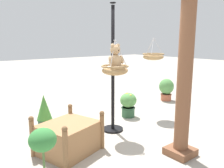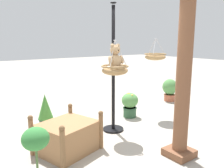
% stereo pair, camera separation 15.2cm
% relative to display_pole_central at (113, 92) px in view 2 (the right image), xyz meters
% --- Properties ---
extents(ground_plane, '(40.00, 40.00, 0.00)m').
position_rel_display_pole_central_xyz_m(ground_plane, '(0.19, 0.15, -0.84)').
color(ground_plane, '#A8A093').
extents(display_pole_central, '(0.44, 0.44, 2.64)m').
position_rel_display_pole_central_xyz_m(display_pole_central, '(0.00, 0.00, 0.00)').
color(display_pole_central, black).
rests_on(display_pole_central, ground).
extents(hanging_basket_with_teddy, '(0.53, 0.53, 0.67)m').
position_rel_display_pole_central_xyz_m(hanging_basket_with_teddy, '(0.15, 0.25, 0.51)').
color(hanging_basket_with_teddy, '#A37F51').
extents(teddy_bear, '(0.34, 0.31, 0.50)m').
position_rel_display_pole_central_xyz_m(teddy_bear, '(0.15, 0.27, 0.72)').
color(teddy_bear, tan).
extents(hanging_basket_left_high, '(0.53, 0.53, 0.53)m').
position_rel_display_pole_central_xyz_m(hanging_basket_left_high, '(-1.39, -0.14, 0.68)').
color(hanging_basket_left_high, '#A37F51').
extents(greenhouse_pillar_right, '(0.45, 0.45, 2.82)m').
position_rel_display_pole_central_xyz_m(greenhouse_pillar_right, '(-0.21, 1.56, 0.52)').
color(greenhouse_pillar_right, brown).
rests_on(greenhouse_pillar_right, ground).
extents(wooden_planter_box, '(1.16, 1.08, 0.70)m').
position_rel_display_pole_central_xyz_m(wooden_planter_box, '(1.21, 0.30, -0.56)').
color(wooden_planter_box, '#9E7047').
rests_on(wooden_planter_box, ground).
extents(potted_plant_flowering_red, '(0.32, 0.32, 0.78)m').
position_rel_display_pole_central_xyz_m(potted_plant_flowering_red, '(1.14, -0.92, -0.45)').
color(potted_plant_flowering_red, '#2D5638').
rests_on(potted_plant_flowering_red, ground).
extents(potted_plant_bushy_green, '(0.41, 0.41, 0.64)m').
position_rel_display_pole_central_xyz_m(potted_plant_bushy_green, '(-0.86, -0.45, -0.51)').
color(potted_plant_bushy_green, '#2D5638').
rests_on(potted_plant_bushy_green, ground).
extents(potted_plant_small_succulent, '(0.47, 0.47, 0.70)m').
position_rel_display_pole_central_xyz_m(potted_plant_small_succulent, '(-2.92, -0.89, -0.46)').
color(potted_plant_small_succulent, '#BC6042').
rests_on(potted_plant_small_succulent, ground).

